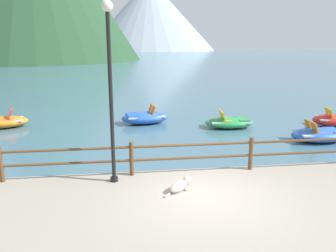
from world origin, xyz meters
The scene contains 10 objects.
ground_plane centered at (0.00, 40.00, 0.00)m, with size 200.00×200.00×0.00m, color #477084.
dock_railing centered at (0.00, 1.55, 0.97)m, with size 23.92×0.12×0.95m.
lamp_post centered at (-2.18, 1.19, 3.11)m, with size 0.28×0.28×4.54m.
dog_resting centered at (-0.53, 0.42, 0.52)m, with size 0.81×0.80×0.26m.
pedal_boat_0 centered at (6.01, 5.18, 0.29)m, with size 2.32×1.37×0.88m.
pedal_boat_2 centered at (3.08, 7.86, 0.26)m, with size 2.38×1.40×0.84m.
pedal_boat_3 centered at (8.27, 7.51, 0.30)m, with size 2.42×1.88×0.88m.
pedal_boat_4 centered at (-7.59, 9.31, 0.29)m, with size 2.46×1.71×0.87m.
pedal_boat_5 centered at (-0.84, 9.25, 0.31)m, with size 2.54×1.67×0.91m.
distant_peak centered at (10.59, 147.66, 14.90)m, with size 56.53×56.53×29.80m, color #9EADBC.
Camera 1 is at (-1.87, -7.34, 4.01)m, focal length 36.49 mm.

